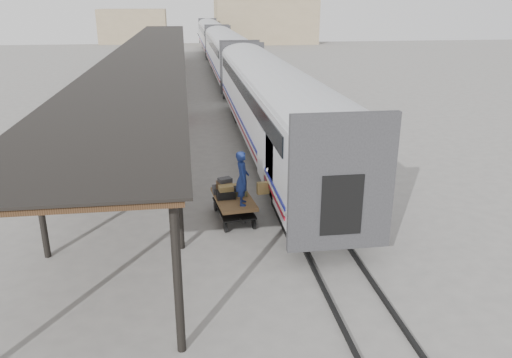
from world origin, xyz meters
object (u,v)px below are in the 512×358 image
object	(u,v)px
baggage_cart	(234,203)
porter	(242,178)
luggage_tug	(179,111)
pedestrian	(175,105)

from	to	relation	value
baggage_cart	porter	bearing A→B (deg)	-75.50
luggage_tug	porter	xyz separation A→B (m)	(2.26, -16.69, 1.12)
baggage_cart	pedestrian	world-z (taller)	pedestrian
porter	luggage_tug	bearing A→B (deg)	11.44
baggage_cart	porter	distance (m)	1.35
baggage_cart	luggage_tug	size ratio (longest dim) A/B	1.43
porter	pedestrian	bearing A→B (deg)	11.73
baggage_cart	porter	world-z (taller)	porter
luggage_tug	porter	world-z (taller)	porter
baggage_cart	porter	xyz separation A→B (m)	(0.25, -0.65, 1.16)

